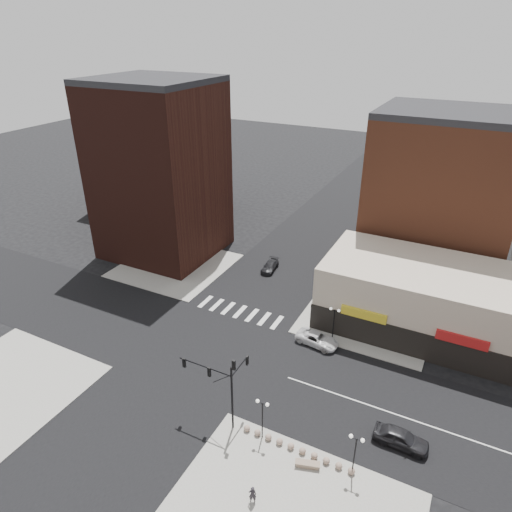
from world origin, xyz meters
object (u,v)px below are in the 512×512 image
at_px(street_lamp_se_b, 356,446).
at_px(stone_bench, 308,464).
at_px(white_suv, 317,339).
at_px(pedestrian, 253,494).
at_px(street_lamp_ne, 334,316).
at_px(street_lamp_se_a, 262,410).
at_px(dark_sedan_north, 270,266).
at_px(dark_sedan_east, 401,438).
at_px(traffic_signal, 224,379).

bearing_deg(street_lamp_se_b, stone_bench, -163.65).
bearing_deg(white_suv, pedestrian, -166.50).
distance_m(street_lamp_ne, pedestrian, 21.86).
relative_size(street_lamp_se_a, street_lamp_ne, 1.00).
xyz_separation_m(pedestrian, stone_bench, (2.58, 4.71, -0.55)).
bearing_deg(street_lamp_se_a, dark_sedan_north, 114.14).
height_order(street_lamp_ne, dark_sedan_north, street_lamp_ne).
relative_size(street_lamp_se_a, dark_sedan_north, 0.98).
relative_size(street_lamp_se_b, street_lamp_ne, 1.00).
bearing_deg(dark_sedan_east, street_lamp_se_a, 114.90).
relative_size(street_lamp_se_a, street_lamp_se_b, 1.00).
relative_size(pedestrian, stone_bench, 0.76).
relative_size(white_suv, dark_sedan_east, 1.04).
height_order(dark_sedan_east, pedestrian, pedestrian).
bearing_deg(street_lamp_ne, dark_sedan_north, 138.90).
distance_m(traffic_signal, white_suv, 15.36).
xyz_separation_m(street_lamp_se_a, dark_sedan_east, (10.84, 4.71, -2.50)).
xyz_separation_m(traffic_signal, street_lamp_ne, (4.76, 15.83, -1.67)).
height_order(street_lamp_se_b, pedestrian, street_lamp_se_b).
height_order(street_lamp_ne, dark_sedan_east, street_lamp_ne).
distance_m(traffic_signal, street_lamp_ne, 16.62).
xyz_separation_m(white_suv, dark_sedan_north, (-12.13, 13.20, -0.06)).
bearing_deg(stone_bench, traffic_signal, 155.10).
height_order(dark_sedan_east, dark_sedan_north, dark_sedan_east).
relative_size(street_lamp_ne, dark_sedan_east, 0.89).
bearing_deg(white_suv, traffic_signal, 173.37).
xyz_separation_m(street_lamp_se_a, white_suv, (-0.28, 14.50, -2.62)).
distance_m(street_lamp_se_b, dark_sedan_north, 34.51).
distance_m(white_suv, dark_sedan_north, 17.92).
bearing_deg(dark_sedan_north, street_lamp_se_a, -71.94).
bearing_deg(dark_sedan_east, white_suv, 50.05).
height_order(dark_sedan_north, pedestrian, pedestrian).
bearing_deg(street_lamp_se_a, stone_bench, -12.29).
relative_size(street_lamp_se_a, white_suv, 0.86).
bearing_deg(traffic_signal, pedestrian, -45.51).
xyz_separation_m(street_lamp_ne, dark_sedan_east, (9.84, -11.29, -2.50)).
xyz_separation_m(dark_sedan_north, pedestrian, (14.42, -33.41, 0.31)).
xyz_separation_m(dark_sedan_east, dark_sedan_north, (-23.25, 22.99, -0.18)).
bearing_deg(white_suv, street_lamp_ne, -33.49).
xyz_separation_m(street_lamp_ne, stone_bench, (3.59, -17.00, -2.92)).
height_order(white_suv, dark_sedan_east, dark_sedan_east).
height_order(traffic_signal, dark_sedan_north, traffic_signal).
relative_size(street_lamp_ne, white_suv, 0.86).
distance_m(dark_sedan_east, pedestrian, 13.66).
relative_size(street_lamp_ne, dark_sedan_north, 0.98).
xyz_separation_m(traffic_signal, stone_bench, (8.36, -1.17, -4.59)).
height_order(street_lamp_ne, white_suv, street_lamp_ne).
xyz_separation_m(white_suv, stone_bench, (4.87, -15.50, -0.30)).
xyz_separation_m(street_lamp_ne, dark_sedan_north, (-13.41, 11.70, -2.68)).
distance_m(white_suv, stone_bench, 16.25).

